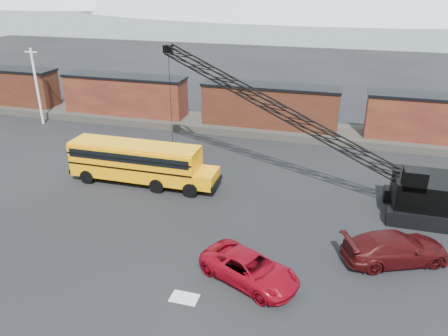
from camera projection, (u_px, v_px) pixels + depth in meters
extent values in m
plane|color=black|center=(200.00, 252.00, 25.45)|extent=(160.00, 160.00, 0.00)
cube|color=#423C36|center=(269.00, 128.00, 44.65)|extent=(120.00, 5.00, 0.70)
cube|color=#4A2114|center=(3.00, 86.00, 51.64)|extent=(13.50, 2.90, 4.00)
cube|color=black|center=(36.00, 102.00, 51.29)|extent=(2.20, 2.40, 0.60)
cube|color=#4A1516|center=(125.00, 95.00, 47.67)|extent=(13.50, 2.90, 4.00)
cube|color=black|center=(124.00, 76.00, 46.83)|extent=(13.70, 3.10, 0.25)
cube|color=black|center=(93.00, 107.00, 49.40)|extent=(2.20, 2.40, 0.60)
cube|color=black|center=(162.00, 113.00, 47.31)|extent=(2.20, 2.40, 0.60)
cube|color=#4A2114|center=(270.00, 106.00, 43.69)|extent=(13.50, 2.90, 4.00)
cube|color=black|center=(271.00, 86.00, 42.86)|extent=(13.70, 3.10, 0.25)
cube|color=black|center=(229.00, 119.00, 45.43)|extent=(2.20, 2.40, 0.60)
cube|color=black|center=(311.00, 126.00, 43.34)|extent=(2.20, 2.40, 0.60)
cube|color=#4A1516|center=(443.00, 119.00, 39.72)|extent=(13.50, 2.90, 4.00)
cube|color=black|center=(448.00, 97.00, 38.88)|extent=(13.70, 3.10, 0.25)
cube|color=black|center=(392.00, 133.00, 41.45)|extent=(2.20, 2.40, 0.60)
cylinder|color=silver|center=(37.00, 87.00, 45.61)|extent=(0.24, 0.24, 8.00)
cube|color=silver|center=(31.00, 52.00, 44.14)|extent=(1.40, 0.12, 0.12)
cube|color=silver|center=(184.00, 298.00, 21.81)|extent=(1.40, 0.90, 0.02)
cube|color=#FF9D05|center=(135.00, 161.00, 33.18)|extent=(10.00, 2.50, 2.50)
cube|color=#FF9D05|center=(205.00, 178.00, 32.08)|extent=(1.60, 2.30, 1.10)
cube|color=#FF9D05|center=(134.00, 145.00, 32.66)|extent=(10.00, 2.30, 0.18)
cube|color=black|center=(127.00, 159.00, 31.79)|extent=(9.60, 0.05, 0.65)
cube|color=black|center=(142.00, 147.00, 34.01)|extent=(9.60, 0.05, 0.65)
cube|color=black|center=(217.00, 183.00, 31.99)|extent=(0.15, 2.45, 0.35)
cube|color=black|center=(79.00, 166.00, 34.85)|extent=(0.15, 2.50, 0.35)
cylinder|color=black|center=(87.00, 177.00, 33.58)|extent=(1.10, 0.35, 1.10)
cylinder|color=black|center=(103.00, 165.00, 35.60)|extent=(1.10, 0.35, 1.10)
cylinder|color=black|center=(157.00, 186.00, 32.14)|extent=(1.10, 0.35, 1.10)
cylinder|color=black|center=(169.00, 173.00, 34.16)|extent=(1.10, 0.35, 1.10)
cylinder|color=black|center=(190.00, 190.00, 31.49)|extent=(1.10, 0.35, 1.10)
cylinder|color=black|center=(200.00, 177.00, 33.51)|extent=(1.10, 0.35, 1.10)
imported|color=maroon|center=(250.00, 269.00, 22.77)|extent=(6.00, 4.57, 1.51)
imported|color=#3C0A0C|center=(395.00, 248.00, 24.31)|extent=(6.39, 4.61, 1.72)
cube|color=black|center=(432.00, 222.00, 27.59)|extent=(5.50, 1.00, 1.00)
cube|color=black|center=(425.00, 199.00, 30.40)|extent=(5.50, 1.00, 1.00)
cube|color=black|center=(432.00, 191.00, 28.43)|extent=(4.80, 3.60, 1.80)
cube|color=black|center=(415.00, 179.00, 27.23)|extent=(1.40, 1.20, 1.30)
cube|color=black|center=(416.00, 183.00, 26.75)|extent=(1.20, 0.06, 0.90)
cube|color=black|center=(168.00, 49.00, 34.13)|extent=(0.70, 0.50, 0.60)
cylinder|color=black|center=(171.00, 107.00, 36.05)|extent=(0.04, 0.04, 9.16)
cube|color=black|center=(174.00, 156.00, 37.84)|extent=(0.25, 0.25, 0.50)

